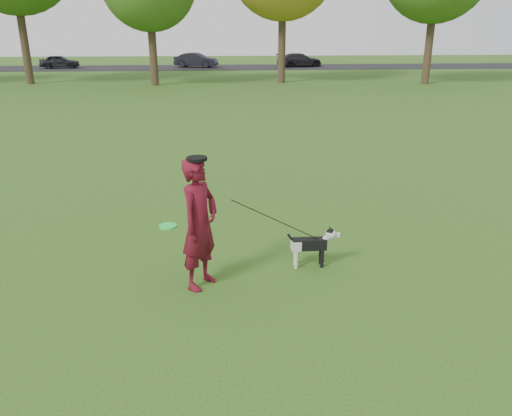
{
  "coord_description": "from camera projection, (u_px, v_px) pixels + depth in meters",
  "views": [
    {
      "loc": [
        -0.29,
        -6.54,
        3.34
      ],
      "look_at": [
        0.24,
        0.04,
        0.95
      ],
      "focal_mm": 35.0,
      "sensor_mm": 36.0,
      "label": 1
    }
  ],
  "objects": [
    {
      "name": "ground",
      "position": [
        240.0,
        270.0,
        7.29
      ],
      "size": [
        120.0,
        120.0,
        0.0
      ],
      "primitive_type": "plane",
      "color": "#285116",
      "rests_on": "ground"
    },
    {
      "name": "road",
      "position": [
        218.0,
        67.0,
        44.78
      ],
      "size": [
        120.0,
        7.0,
        0.02
      ],
      "primitive_type": "cube",
      "color": "black",
      "rests_on": "ground"
    },
    {
      "name": "dog",
      "position": [
        313.0,
        243.0,
        7.3
      ],
      "size": [
        0.8,
        0.16,
        0.61
      ],
      "color": "black",
      "rests_on": "ground"
    },
    {
      "name": "man_held_items",
      "position": [
        278.0,
        221.0,
        6.87
      ],
      "size": [
        2.26,
        0.71,
        1.4
      ],
      "color": "#1EF448",
      "rests_on": "ground"
    },
    {
      "name": "man",
      "position": [
        199.0,
        224.0,
        6.58
      ],
      "size": [
        0.72,
        0.79,
        1.8
      ],
      "primitive_type": "imported",
      "rotation": [
        0.0,
        0.0,
        1.01
      ],
      "color": "#510B16",
      "rests_on": "ground"
    },
    {
      "name": "car_left",
      "position": [
        60.0,
        62.0,
        43.56
      ],
      "size": [
        3.39,
        1.55,
        1.13
      ],
      "primitive_type": "imported",
      "rotation": [
        0.0,
        0.0,
        1.64
      ],
      "color": "black",
      "rests_on": "road"
    },
    {
      "name": "car_mid",
      "position": [
        196.0,
        60.0,
        44.42
      ],
      "size": [
        4.04,
        2.42,
        1.26
      ],
      "primitive_type": "imported",
      "rotation": [
        0.0,
        0.0,
        1.26
      ],
      "color": "black",
      "rests_on": "road"
    },
    {
      "name": "car_right",
      "position": [
        299.0,
        60.0,
        45.13
      ],
      "size": [
        4.37,
        2.51,
        1.19
      ],
      "primitive_type": "imported",
      "rotation": [
        0.0,
        0.0,
        1.79
      ],
      "color": "black",
      "rests_on": "road"
    }
  ]
}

